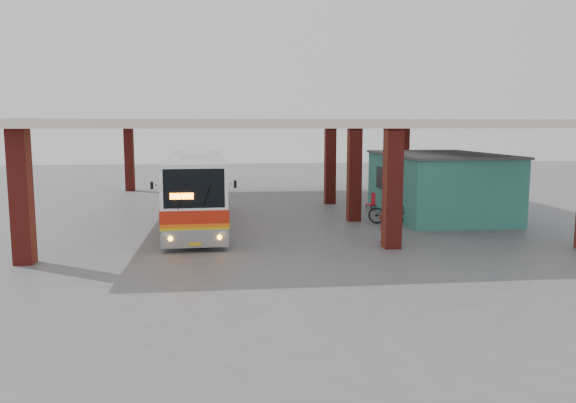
# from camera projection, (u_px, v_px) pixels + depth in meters

# --- Properties ---
(ground) EXTENTS (90.00, 90.00, 0.00)m
(ground) POSITION_uv_depth(u_px,v_px,m) (299.00, 234.00, 23.20)
(ground) COLOR #515154
(ground) RESTS_ON ground
(brick_columns) EXTENTS (20.10, 21.60, 4.35)m
(brick_columns) POSITION_uv_depth(u_px,v_px,m) (314.00, 172.00, 27.99)
(brick_columns) COLOR maroon
(brick_columns) RESTS_ON ground
(canopy_roof) EXTENTS (21.00, 23.00, 0.30)m
(canopy_roof) POSITION_uv_depth(u_px,v_px,m) (292.00, 125.00, 29.06)
(canopy_roof) COLOR silver
(canopy_roof) RESTS_ON brick_columns
(shop_building) EXTENTS (5.20, 8.20, 3.11)m
(shop_building) POSITION_uv_depth(u_px,v_px,m) (438.00, 184.00, 27.78)
(shop_building) COLOR #317B67
(shop_building) RESTS_ON ground
(coach_bus) EXTENTS (2.85, 11.51, 3.33)m
(coach_bus) POSITION_uv_depth(u_px,v_px,m) (196.00, 189.00, 24.98)
(coach_bus) COLOR white
(coach_bus) RESTS_ON ground
(motorcycle) EXTENTS (2.33, 1.44, 1.16)m
(motorcycle) POSITION_uv_depth(u_px,v_px,m) (393.00, 211.00, 25.50)
(motorcycle) COLOR black
(motorcycle) RESTS_ON ground
(pedestrian) EXTENTS (0.69, 0.68, 1.60)m
(pedestrian) POSITION_uv_depth(u_px,v_px,m) (385.00, 222.00, 21.43)
(pedestrian) COLOR red
(pedestrian) RESTS_ON ground
(red_chair) EXTENTS (0.60, 0.60, 0.87)m
(red_chair) POSITION_uv_depth(u_px,v_px,m) (373.00, 202.00, 30.14)
(red_chair) COLOR red
(red_chair) RESTS_ON ground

